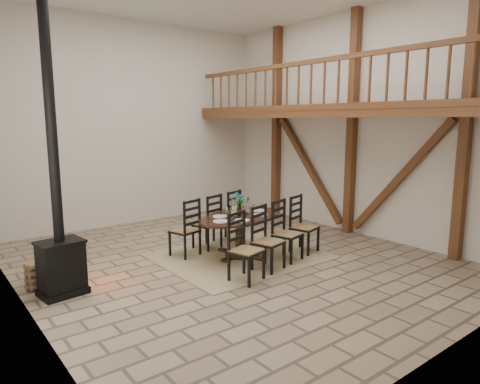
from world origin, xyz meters
TOP-DOWN VIEW (x-y plane):
  - ground at (0.00, 0.00)m, footprint 8.00×8.00m
  - room_shell at (1.19, 0.00)m, footprint 7.02×8.02m
  - rug at (0.28, 0.12)m, footprint 3.00×2.50m
  - dining_table at (0.30, 0.03)m, footprint 2.55×2.61m
  - wood_stove at (-2.95, 0.33)m, footprint 0.70×0.57m
  - log_basket at (-2.94, 0.87)m, footprint 0.55×0.55m
  - log_stack at (-3.20, 0.81)m, footprint 0.36×0.30m

SIDE VIEW (x-z plane):
  - ground at x=0.00m, z-range 0.00..0.00m
  - rug at x=0.28m, z-range 0.00..0.02m
  - log_basket at x=-2.94m, z-range -0.03..0.42m
  - log_stack at x=-3.20m, z-range 0.00..0.42m
  - dining_table at x=0.30m, z-range -0.22..1.03m
  - wood_stove at x=-2.95m, z-range -1.37..3.63m
  - room_shell at x=1.19m, z-range 0.51..5.52m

